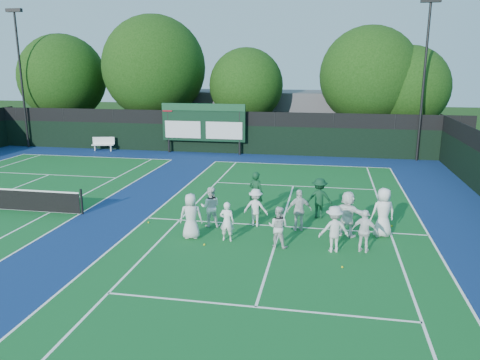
# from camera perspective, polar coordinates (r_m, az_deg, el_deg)

# --- Properties ---
(ground) EXTENTS (120.00, 120.00, 0.00)m
(ground) POSITION_cam_1_polar(r_m,az_deg,el_deg) (17.47, 4.66, -6.74)
(ground) COLOR #15350E
(ground) RESTS_ON ground
(court_apron) EXTENTS (34.00, 32.00, 0.01)m
(court_apron) POSITION_cam_1_polar(r_m,az_deg,el_deg) (19.86, -12.55, -4.48)
(court_apron) COLOR navy
(court_apron) RESTS_ON ground
(near_court) EXTENTS (11.05, 23.85, 0.01)m
(near_court) POSITION_cam_1_polar(r_m,az_deg,el_deg) (18.40, 5.00, -5.64)
(near_court) COLOR #125C25
(near_court) RESTS_ON ground
(back_fence) EXTENTS (34.00, 0.08, 3.00)m
(back_fence) POSITION_cam_1_polar(r_m,az_deg,el_deg) (33.52, -2.61, 5.60)
(back_fence) COLOR black
(back_fence) RESTS_ON ground
(scoreboard) EXTENTS (6.00, 0.21, 3.55)m
(scoreboard) POSITION_cam_1_polar(r_m,az_deg,el_deg) (33.26, -4.51, 6.95)
(scoreboard) COLOR black
(scoreboard) RESTS_ON ground
(clubhouse) EXTENTS (18.00, 6.00, 4.00)m
(clubhouse) POSITION_cam_1_polar(r_m,az_deg,el_deg) (40.66, 5.55, 7.90)
(clubhouse) COLOR #545459
(clubhouse) RESTS_ON ground
(light_pole_left) EXTENTS (1.20, 0.30, 10.12)m
(light_pole_left) POSITION_cam_1_polar(r_m,az_deg,el_deg) (39.19, -25.27, 12.77)
(light_pole_left) COLOR black
(light_pole_left) RESTS_ON ground
(light_pole_right) EXTENTS (1.20, 0.30, 10.12)m
(light_pole_right) POSITION_cam_1_polar(r_m,az_deg,el_deg) (32.52, 21.66, 13.16)
(light_pole_right) COLOR black
(light_pole_right) RESTS_ON ground
(bench) EXTENTS (1.64, 0.79, 1.00)m
(bench) POSITION_cam_1_polar(r_m,az_deg,el_deg) (36.01, -16.32, 4.31)
(bench) COLOR white
(bench) RESTS_ON ground
(tree_a) EXTENTS (7.00, 7.00, 8.65)m
(tree_a) POSITION_cam_1_polar(r_m,az_deg,el_deg) (41.78, -20.57, 11.34)
(tree_a) COLOR black
(tree_a) RESTS_ON ground
(tree_b) EXTENTS (8.04, 8.04, 9.99)m
(tree_b) POSITION_cam_1_polar(r_m,az_deg,el_deg) (38.31, -10.16, 13.04)
(tree_b) COLOR black
(tree_b) RESTS_ON ground
(tree_c) EXTENTS (5.62, 5.62, 7.48)m
(tree_c) POSITION_cam_1_polar(r_m,az_deg,el_deg) (36.41, 1.02, 11.25)
(tree_c) COLOR black
(tree_c) RESTS_ON ground
(tree_d) EXTENTS (7.10, 7.10, 8.95)m
(tree_d) POSITION_cam_1_polar(r_m,az_deg,el_deg) (35.99, 15.67, 11.84)
(tree_d) COLOR black
(tree_d) RESTS_ON ground
(tree_e) EXTENTS (5.92, 5.92, 7.56)m
(tree_e) POSITION_cam_1_polar(r_m,az_deg,el_deg) (36.34, 19.96, 10.33)
(tree_e) COLOR black
(tree_e) RESTS_ON ground
(tennis_ball_0) EXTENTS (0.07, 0.07, 0.07)m
(tennis_ball_0) POSITION_cam_1_polar(r_m,az_deg,el_deg) (16.51, -4.37, -7.86)
(tennis_ball_0) COLOR yellow
(tennis_ball_0) RESTS_ON ground
(tennis_ball_1) EXTENTS (0.07, 0.07, 0.07)m
(tennis_ball_1) POSITION_cam_1_polar(r_m,az_deg,el_deg) (21.18, 8.38, -3.05)
(tennis_ball_1) COLOR yellow
(tennis_ball_1) RESTS_ON ground
(tennis_ball_2) EXTENTS (0.07, 0.07, 0.07)m
(tennis_ball_2) POSITION_cam_1_polar(r_m,az_deg,el_deg) (15.08, 12.36, -10.33)
(tennis_ball_2) COLOR yellow
(tennis_ball_2) RESTS_ON ground
(tennis_ball_3) EXTENTS (0.07, 0.07, 0.07)m
(tennis_ball_3) POSITION_cam_1_polar(r_m,az_deg,el_deg) (19.05, -11.10, -5.09)
(tennis_ball_3) COLOR yellow
(tennis_ball_3) RESTS_ON ground
(tennis_ball_4) EXTENTS (0.07, 0.07, 0.07)m
(tennis_ball_4) POSITION_cam_1_polar(r_m,az_deg,el_deg) (18.74, 1.89, -5.15)
(tennis_ball_4) COLOR yellow
(tennis_ball_4) RESTS_ON ground
(tennis_ball_5) EXTENTS (0.07, 0.07, 0.07)m
(tennis_ball_5) POSITION_cam_1_polar(r_m,az_deg,el_deg) (19.23, 18.01, -5.34)
(tennis_ball_5) COLOR yellow
(tennis_ball_5) RESTS_ON ground
(player_front_0) EXTENTS (0.91, 0.69, 1.68)m
(player_front_0) POSITION_cam_1_polar(r_m,az_deg,el_deg) (16.97, -6.00, -4.40)
(player_front_0) COLOR silver
(player_front_0) RESTS_ON ground
(player_front_1) EXTENTS (0.55, 0.38, 1.45)m
(player_front_1) POSITION_cam_1_polar(r_m,az_deg,el_deg) (16.66, -1.59, -5.08)
(player_front_1) COLOR white
(player_front_1) RESTS_ON ground
(player_front_2) EXTENTS (0.81, 0.69, 1.46)m
(player_front_2) POSITION_cam_1_polar(r_m,az_deg,el_deg) (16.16, 4.68, -5.72)
(player_front_2) COLOR silver
(player_front_2) RESTS_ON ground
(player_front_3) EXTENTS (1.15, 0.86, 1.59)m
(player_front_3) POSITION_cam_1_polar(r_m,az_deg,el_deg) (16.01, 11.39, -5.91)
(player_front_3) COLOR silver
(player_front_3) RESTS_ON ground
(player_front_4) EXTENTS (0.93, 0.60, 1.48)m
(player_front_4) POSITION_cam_1_polar(r_m,az_deg,el_deg) (16.21, 14.97, -6.06)
(player_front_4) COLOR white
(player_front_4) RESTS_ON ground
(player_back_0) EXTENTS (0.85, 0.71, 1.58)m
(player_back_0) POSITION_cam_1_polar(r_m,az_deg,el_deg) (18.15, -3.62, -3.29)
(player_back_0) COLOR white
(player_back_0) RESTS_ON ground
(player_back_1) EXTENTS (1.03, 0.67, 1.49)m
(player_back_1) POSITION_cam_1_polar(r_m,az_deg,el_deg) (18.19, 1.93, -3.38)
(player_back_1) COLOR white
(player_back_1) RESTS_ON ground
(player_back_2) EXTENTS (1.01, 0.65, 1.60)m
(player_back_2) POSITION_cam_1_polar(r_m,az_deg,el_deg) (17.81, 7.24, -3.68)
(player_back_2) COLOR silver
(player_back_2) RESTS_ON ground
(player_back_3) EXTENTS (1.65, 1.11, 1.71)m
(player_back_3) POSITION_cam_1_polar(r_m,az_deg,el_deg) (17.51, 12.97, -4.05)
(player_back_3) COLOR white
(player_back_3) RESTS_ON ground
(player_back_4) EXTENTS (1.04, 0.84, 1.83)m
(player_back_4) POSITION_cam_1_polar(r_m,az_deg,el_deg) (17.80, 17.04, -3.81)
(player_back_4) COLOR white
(player_back_4) RESTS_ON ground
(coach_left) EXTENTS (0.78, 0.66, 1.81)m
(coach_left) POSITION_cam_1_polar(r_m,az_deg,el_deg) (19.71, 1.96, -1.55)
(coach_left) COLOR #103B20
(coach_left) RESTS_ON ground
(coach_right) EXTENTS (1.11, 0.67, 1.68)m
(coach_right) POSITION_cam_1_polar(r_m,az_deg,el_deg) (19.38, 9.63, -2.21)
(coach_right) COLOR #0F391F
(coach_right) RESTS_ON ground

